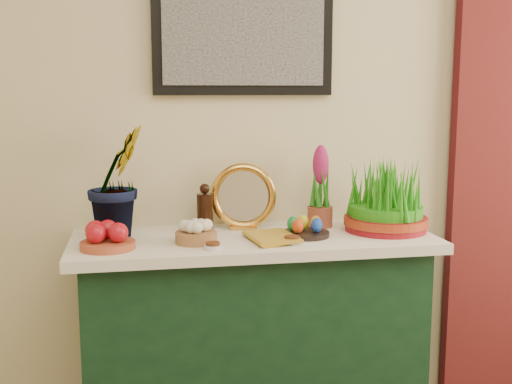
% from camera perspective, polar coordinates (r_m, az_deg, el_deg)
% --- Properties ---
extents(sideboard, '(1.30, 0.45, 0.85)m').
position_cam_1_polar(sideboard, '(2.65, -0.20, -13.75)').
color(sideboard, '#153A1E').
rests_on(sideboard, ground).
extents(tablecloth, '(1.40, 0.55, 0.04)m').
position_cam_1_polar(tablecloth, '(2.51, -0.21, -4.34)').
color(tablecloth, silver).
rests_on(tablecloth, sideboard).
extents(hyacinth_green, '(0.38, 0.37, 0.57)m').
position_cam_1_polar(hyacinth_green, '(2.49, -12.27, 2.52)').
color(hyacinth_green, '#257C1A').
rests_on(hyacinth_green, tablecloth).
extents(apple_bowl, '(0.25, 0.25, 0.10)m').
position_cam_1_polar(apple_bowl, '(2.35, -13.07, -3.96)').
color(apple_bowl, '#A9492C').
rests_on(apple_bowl, tablecloth).
extents(garlic_basket, '(0.19, 0.19, 0.09)m').
position_cam_1_polar(garlic_basket, '(2.39, -5.34, -3.68)').
color(garlic_basket, '#A26E41').
rests_on(garlic_basket, tablecloth).
extents(vinegar_cruet, '(0.07, 0.07, 0.19)m').
position_cam_1_polar(vinegar_cruet, '(2.59, -4.56, -1.59)').
color(vinegar_cruet, black).
rests_on(vinegar_cruet, tablecloth).
extents(mirror, '(0.28, 0.11, 0.27)m').
position_cam_1_polar(mirror, '(2.61, -1.14, -0.47)').
color(mirror, gold).
rests_on(mirror, tablecloth).
extents(book, '(0.18, 0.24, 0.03)m').
position_cam_1_polar(book, '(2.39, -0.45, -4.14)').
color(book, gold).
rests_on(book, tablecloth).
extents(spice_dish_left, '(0.06, 0.06, 0.03)m').
position_cam_1_polar(spice_dish_left, '(2.29, -3.86, -4.83)').
color(spice_dish_left, silver).
rests_on(spice_dish_left, tablecloth).
extents(spice_dish_right, '(0.07, 0.07, 0.03)m').
position_cam_1_polar(spice_dish_right, '(2.38, 3.21, -4.28)').
color(spice_dish_right, silver).
rests_on(spice_dish_right, tablecloth).
extents(egg_plate, '(0.22, 0.22, 0.08)m').
position_cam_1_polar(egg_plate, '(2.50, 4.41, -3.32)').
color(egg_plate, black).
rests_on(egg_plate, tablecloth).
extents(hyacinth_pink, '(0.10, 0.10, 0.34)m').
position_cam_1_polar(hyacinth_pink, '(2.65, 5.74, 0.15)').
color(hyacinth_pink, brown).
rests_on(hyacinth_pink, tablecloth).
extents(wheatgrass_sabzeh, '(0.34, 0.34, 0.28)m').
position_cam_1_polar(wheatgrass_sabzeh, '(2.62, 11.50, -0.81)').
color(wheatgrass_sabzeh, maroon).
rests_on(wheatgrass_sabzeh, tablecloth).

